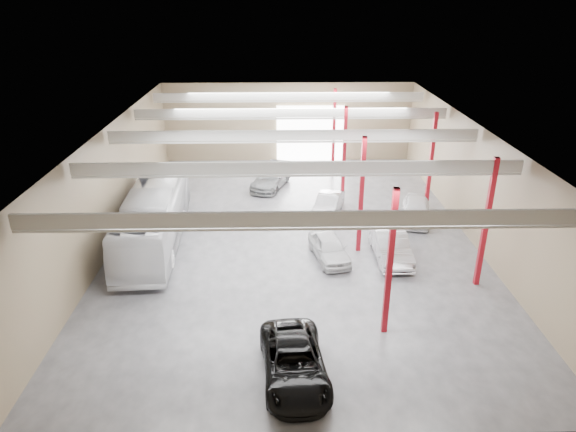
{
  "coord_description": "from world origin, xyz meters",
  "views": [
    {
      "loc": [
        -1.04,
        -29.28,
        14.27
      ],
      "look_at": [
        -0.4,
        -1.83,
        2.2
      ],
      "focal_mm": 32.0,
      "sensor_mm": 36.0,
      "label": 1
    }
  ],
  "objects_px": {
    "car_right_far": "(416,210)",
    "black_sedan": "(294,362)",
    "car_row_a": "(329,247)",
    "car_row_c": "(271,178)",
    "car_right_near": "(390,244)",
    "coach_bus": "(154,216)",
    "car_row_b": "(328,205)"
  },
  "relations": [
    {
      "from": "car_row_b",
      "to": "car_row_c",
      "type": "xyz_separation_m",
      "value": [
        -4.0,
        5.6,
        0.03
      ]
    },
    {
      "from": "coach_bus",
      "to": "black_sedan",
      "type": "relative_size",
      "value": 2.33
    },
    {
      "from": "car_row_a",
      "to": "car_row_c",
      "type": "height_order",
      "value": "car_row_c"
    },
    {
      "from": "car_row_a",
      "to": "car_row_c",
      "type": "distance_m",
      "value": 12.49
    },
    {
      "from": "black_sedan",
      "to": "car_right_near",
      "type": "height_order",
      "value": "car_right_near"
    },
    {
      "from": "black_sedan",
      "to": "car_row_a",
      "type": "height_order",
      "value": "black_sedan"
    },
    {
      "from": "car_right_far",
      "to": "car_row_b",
      "type": "bearing_deg",
      "value": -176.4
    },
    {
      "from": "car_row_a",
      "to": "car_right_near",
      "type": "relative_size",
      "value": 0.83
    },
    {
      "from": "coach_bus",
      "to": "car_right_near",
      "type": "height_order",
      "value": "coach_bus"
    },
    {
      "from": "car_row_a",
      "to": "car_right_near",
      "type": "distance_m",
      "value": 3.55
    },
    {
      "from": "car_row_b",
      "to": "car_right_near",
      "type": "height_order",
      "value": "car_right_near"
    },
    {
      "from": "coach_bus",
      "to": "car_right_far",
      "type": "distance_m",
      "value": 17.08
    },
    {
      "from": "car_row_c",
      "to": "car_row_b",
      "type": "bearing_deg",
      "value": -35.62
    },
    {
      "from": "car_row_a",
      "to": "car_row_c",
      "type": "xyz_separation_m",
      "value": [
        -3.45,
        12.0,
        0.04
      ]
    },
    {
      "from": "car_row_a",
      "to": "car_right_far",
      "type": "xyz_separation_m",
      "value": [
        6.35,
        5.25,
        0.07
      ]
    },
    {
      "from": "black_sedan",
      "to": "coach_bus",
      "type": "bearing_deg",
      "value": 118.31
    },
    {
      "from": "car_row_a",
      "to": "black_sedan",
      "type": "bearing_deg",
      "value": -114.96
    },
    {
      "from": "coach_bus",
      "to": "car_row_a",
      "type": "bearing_deg",
      "value": -15.74
    },
    {
      "from": "car_row_b",
      "to": "car_row_a",
      "type": "bearing_deg",
      "value": -76.92
    },
    {
      "from": "coach_bus",
      "to": "car_row_b",
      "type": "xyz_separation_m",
      "value": [
        11.0,
        4.06,
        -1.03
      ]
    },
    {
      "from": "car_row_c",
      "to": "car_right_near",
      "type": "relative_size",
      "value": 1.02
    },
    {
      "from": "car_row_c",
      "to": "coach_bus",
      "type": "bearing_deg",
      "value": -107.1
    },
    {
      "from": "car_row_b",
      "to": "car_row_c",
      "type": "height_order",
      "value": "car_row_c"
    },
    {
      "from": "coach_bus",
      "to": "car_right_near",
      "type": "relative_size",
      "value": 2.48
    },
    {
      "from": "car_right_near",
      "to": "car_right_far",
      "type": "xyz_separation_m",
      "value": [
        2.8,
        5.2,
        -0.05
      ]
    },
    {
      "from": "black_sedan",
      "to": "car_row_c",
      "type": "relative_size",
      "value": 1.04
    },
    {
      "from": "coach_bus",
      "to": "black_sedan",
      "type": "distance_m",
      "value": 14.79
    },
    {
      "from": "car_right_near",
      "to": "car_right_far",
      "type": "height_order",
      "value": "car_right_near"
    },
    {
      "from": "black_sedan",
      "to": "car_row_a",
      "type": "xyz_separation_m",
      "value": [
        2.36,
        10.0,
        -0.03
      ]
    },
    {
      "from": "coach_bus",
      "to": "car_row_a",
      "type": "xyz_separation_m",
      "value": [
        10.45,
        -2.34,
        -1.03
      ]
    },
    {
      "from": "car_row_b",
      "to": "car_right_near",
      "type": "xyz_separation_m",
      "value": [
        3.0,
        -6.35,
        0.12
      ]
    },
    {
      "from": "car_right_far",
      "to": "black_sedan",
      "type": "bearing_deg",
      "value": -104.96
    }
  ]
}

